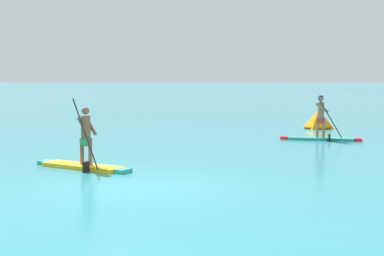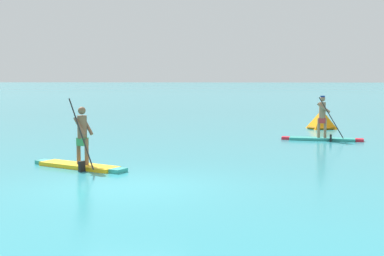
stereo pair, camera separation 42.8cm
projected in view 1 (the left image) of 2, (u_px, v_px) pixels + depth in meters
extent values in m
plane|color=teal|center=(136.00, 187.00, 12.48)|extent=(440.00, 440.00, 0.00)
cube|color=yellow|center=(82.00, 166.00, 14.99)|extent=(2.50, 1.74, 0.11)
cube|color=teal|center=(123.00, 171.00, 14.27)|extent=(0.48, 0.53, 0.11)
cube|color=teal|center=(46.00, 162.00, 15.70)|extent=(0.45, 0.48, 0.11)
cylinder|color=brown|center=(90.00, 152.00, 14.80)|extent=(0.11, 0.11, 0.73)
cylinder|color=brown|center=(82.00, 151.00, 14.95)|extent=(0.11, 0.11, 0.73)
cube|color=#338C4C|center=(86.00, 142.00, 14.85)|extent=(0.33, 0.32, 0.22)
cylinder|color=brown|center=(86.00, 127.00, 14.81)|extent=(0.26, 0.26, 0.63)
sphere|color=brown|center=(85.00, 111.00, 14.76)|extent=(0.21, 0.21, 0.21)
cylinder|color=brown|center=(91.00, 126.00, 14.91)|extent=(0.39, 0.26, 0.54)
cylinder|color=brown|center=(83.00, 127.00, 14.65)|extent=(0.39, 0.26, 0.54)
cylinder|color=black|center=(85.00, 134.00, 14.29)|extent=(0.77, 0.45, 1.87)
cube|color=black|center=(86.00, 167.00, 14.38)|extent=(0.17, 0.21, 0.32)
cube|color=teal|center=(320.00, 139.00, 21.66)|extent=(2.61, 1.11, 0.11)
cube|color=red|center=(358.00, 140.00, 21.33)|extent=(0.40, 0.49, 0.11)
cube|color=red|center=(284.00, 138.00, 21.99)|extent=(0.38, 0.43, 0.11)
cylinder|color=#997051|center=(324.00, 128.00, 21.59)|extent=(0.11, 0.11, 0.78)
cylinder|color=#997051|center=(317.00, 128.00, 21.65)|extent=(0.11, 0.11, 0.78)
cube|color=red|center=(321.00, 120.00, 21.59)|extent=(0.30, 0.27, 0.22)
cylinder|color=#997051|center=(321.00, 110.00, 21.55)|extent=(0.26, 0.26, 0.64)
sphere|color=#997051|center=(321.00, 99.00, 21.51)|extent=(0.21, 0.21, 0.21)
cylinder|color=navy|center=(321.00, 96.00, 21.50)|extent=(0.18, 0.18, 0.06)
cylinder|color=#997051|center=(322.00, 108.00, 21.68)|extent=(0.52, 0.20, 0.42)
cylinder|color=#997051|center=(322.00, 108.00, 21.39)|extent=(0.52, 0.20, 0.42)
cylinder|color=black|center=(330.00, 118.00, 21.10)|extent=(0.96, 0.23, 1.61)
cube|color=black|center=(329.00, 138.00, 21.18)|extent=(0.12, 0.21, 0.32)
pyramid|color=orange|center=(318.00, 119.00, 26.47)|extent=(1.60, 1.60, 0.93)
torus|color=#915407|center=(318.00, 127.00, 26.51)|extent=(1.40, 1.40, 0.12)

